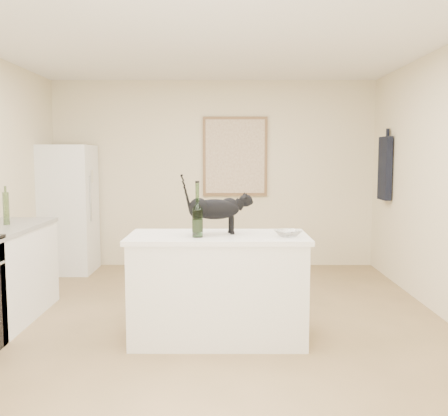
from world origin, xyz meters
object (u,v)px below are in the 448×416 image
Objects in this scene: wine_bottle at (197,213)px; glass_bowl at (288,233)px; black_cat at (215,212)px; fridge at (68,209)px.

glass_bowl is (0.74, 0.04, -0.18)m from wine_bottle.
black_cat is 0.63m from glass_bowl.
fridge reaches higher than black_cat.
fridge is 4.22× the size of wine_bottle.
fridge reaches higher than glass_bowl.
glass_bowl is at bearing -45.22° from fridge.
wine_bottle is at bearing -54.85° from fridge.
wine_bottle reaches higher than black_cat.
black_cat is at bearing 49.22° from wine_bottle.
fridge is 3.24m from black_cat.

